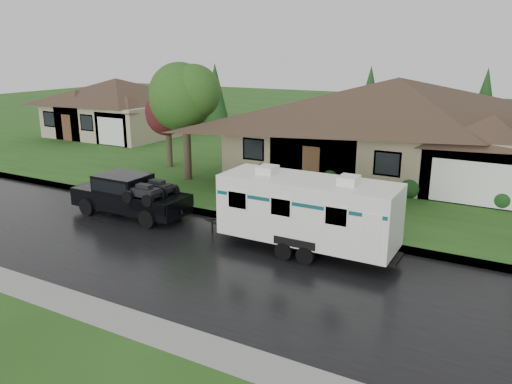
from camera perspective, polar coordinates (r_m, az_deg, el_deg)
ground at (r=19.51m, az=-0.82°, el=-6.03°), size 140.00×140.00×0.00m
road at (r=17.94m, az=-4.02°, el=-8.11°), size 140.00×8.00×0.01m
curb at (r=21.33m, az=2.19°, el=-3.85°), size 140.00×0.50×0.15m
lawn at (r=32.78m, az=12.32°, el=2.90°), size 140.00×26.00×0.15m
house_main at (r=30.50m, az=16.23°, el=8.39°), size 19.44×10.80×6.90m
house_far at (r=44.28m, az=-15.50°, el=9.85°), size 10.80×8.64×5.80m
tree_left_green at (r=28.10m, az=-8.08°, el=10.45°), size 3.93×3.93×6.50m
tree_red at (r=31.62m, az=-10.07°, el=8.87°), size 2.93×2.93×4.84m
shrub_row at (r=26.79m, az=12.89°, el=1.20°), size 13.60×1.00×1.00m
pickup_truck at (r=23.33m, az=-14.39°, el=-0.21°), size 5.61×2.13×1.87m
travel_trailer at (r=18.43m, az=5.93°, el=-2.01°), size 6.92×2.43×3.11m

